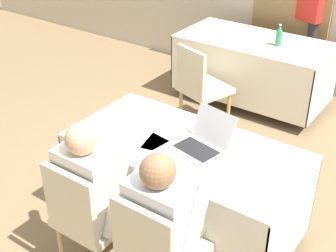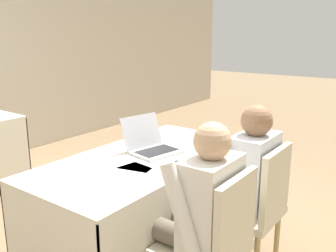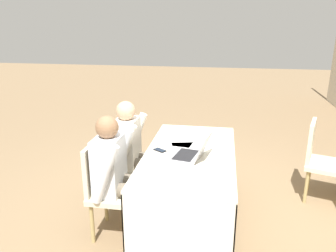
{
  "view_description": "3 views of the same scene",
  "coord_description": "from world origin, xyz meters",
  "px_view_note": "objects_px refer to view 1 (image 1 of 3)",
  "views": [
    {
      "loc": [
        1.48,
        -2.29,
        2.49
      ],
      "look_at": [
        0.0,
        -0.21,
        1.0
      ],
      "focal_mm": 50.0,
      "sensor_mm": 36.0,
      "label": 1
    },
    {
      "loc": [
        -1.88,
        -1.59,
        1.59
      ],
      "look_at": [
        0.0,
        -0.21,
        1.0
      ],
      "focal_mm": 40.0,
      "sensor_mm": 36.0,
      "label": 2
    },
    {
      "loc": [
        2.83,
        0.27,
        1.91
      ],
      "look_at": [
        0.0,
        -0.21,
        1.0
      ],
      "focal_mm": 35.0,
      "sensor_mm": 36.0,
      "label": 3
    }
  ],
  "objects_px": {
    "chair_far_spare": "(200,85)",
    "person_checkered_shirt": "(96,187)",
    "cell_phone": "(161,163)",
    "person_red_shirt": "(310,14)",
    "water_bottle": "(279,36)",
    "person_white_shirt": "(166,221)",
    "chair_near_right": "(156,252)",
    "chair_near_left": "(87,215)",
    "laptop": "(202,143)"
  },
  "relations": [
    {
      "from": "person_checkered_shirt",
      "to": "person_red_shirt",
      "type": "bearing_deg",
      "value": -90.68
    },
    {
      "from": "chair_near_left",
      "to": "person_white_shirt",
      "type": "relative_size",
      "value": 0.77
    },
    {
      "from": "laptop",
      "to": "person_red_shirt",
      "type": "bearing_deg",
      "value": 108.34
    },
    {
      "from": "person_white_shirt",
      "to": "person_red_shirt",
      "type": "distance_m",
      "value": 3.58
    },
    {
      "from": "chair_far_spare",
      "to": "person_red_shirt",
      "type": "xyz_separation_m",
      "value": [
        0.49,
        1.55,
        0.42
      ]
    },
    {
      "from": "chair_near_left",
      "to": "laptop",
      "type": "bearing_deg",
      "value": -118.09
    },
    {
      "from": "water_bottle",
      "to": "person_checkered_shirt",
      "type": "height_order",
      "value": "person_checkered_shirt"
    },
    {
      "from": "laptop",
      "to": "water_bottle",
      "type": "distance_m",
      "value": 2.2
    },
    {
      "from": "cell_phone",
      "to": "person_white_shirt",
      "type": "height_order",
      "value": "person_white_shirt"
    },
    {
      "from": "person_white_shirt",
      "to": "chair_far_spare",
      "type": "bearing_deg",
      "value": -63.19
    },
    {
      "from": "water_bottle",
      "to": "chair_near_left",
      "type": "distance_m",
      "value": 2.93
    },
    {
      "from": "laptop",
      "to": "person_checkered_shirt",
      "type": "height_order",
      "value": "person_checkered_shirt"
    },
    {
      "from": "cell_phone",
      "to": "person_red_shirt",
      "type": "height_order",
      "value": "person_red_shirt"
    },
    {
      "from": "cell_phone",
      "to": "person_red_shirt",
      "type": "distance_m",
      "value": 3.22
    },
    {
      "from": "chair_near_right",
      "to": "person_checkered_shirt",
      "type": "bearing_deg",
      "value": -10.46
    },
    {
      "from": "chair_near_left",
      "to": "chair_far_spare",
      "type": "distance_m",
      "value": 2.14
    },
    {
      "from": "cell_phone",
      "to": "chair_near_right",
      "type": "distance_m",
      "value": 0.58
    },
    {
      "from": "cell_phone",
      "to": "water_bottle",
      "type": "distance_m",
      "value": 2.49
    },
    {
      "from": "water_bottle",
      "to": "chair_near_left",
      "type": "bearing_deg",
      "value": -89.94
    },
    {
      "from": "cell_phone",
      "to": "laptop",
      "type": "bearing_deg",
      "value": 101.94
    },
    {
      "from": "water_bottle",
      "to": "chair_near_right",
      "type": "height_order",
      "value": "water_bottle"
    },
    {
      "from": "chair_near_left",
      "to": "person_red_shirt",
      "type": "relative_size",
      "value": 0.56
    },
    {
      "from": "water_bottle",
      "to": "laptop",
      "type": "bearing_deg",
      "value": -79.6
    },
    {
      "from": "cell_phone",
      "to": "person_checkered_shirt",
      "type": "height_order",
      "value": "person_checkered_shirt"
    },
    {
      "from": "chair_near_left",
      "to": "chair_far_spare",
      "type": "xyz_separation_m",
      "value": [
        -0.45,
        2.09,
        0.0
      ]
    },
    {
      "from": "water_bottle",
      "to": "person_red_shirt",
      "type": "distance_m",
      "value": 0.74
    },
    {
      "from": "chair_near_left",
      "to": "person_red_shirt",
      "type": "distance_m",
      "value": 3.67
    },
    {
      "from": "chair_near_right",
      "to": "person_red_shirt",
      "type": "bearing_deg",
      "value": -81.98
    },
    {
      "from": "water_bottle",
      "to": "person_white_shirt",
      "type": "height_order",
      "value": "person_white_shirt"
    },
    {
      "from": "chair_far_spare",
      "to": "laptop",
      "type": "bearing_deg",
      "value": 139.66
    },
    {
      "from": "person_checkered_shirt",
      "to": "chair_far_spare",
      "type": "bearing_deg",
      "value": -77.24
    },
    {
      "from": "water_bottle",
      "to": "chair_near_right",
      "type": "distance_m",
      "value": 2.98
    },
    {
      "from": "chair_far_spare",
      "to": "person_checkered_shirt",
      "type": "height_order",
      "value": "person_checkered_shirt"
    },
    {
      "from": "chair_near_right",
      "to": "person_checkered_shirt",
      "type": "distance_m",
      "value": 0.59
    },
    {
      "from": "chair_near_right",
      "to": "chair_far_spare",
      "type": "distance_m",
      "value": 2.32
    },
    {
      "from": "person_checkered_shirt",
      "to": "chair_near_right",
      "type": "bearing_deg",
      "value": 169.54
    },
    {
      "from": "chair_near_right",
      "to": "person_checkered_shirt",
      "type": "xyz_separation_m",
      "value": [
        -0.56,
        0.1,
        0.16
      ]
    },
    {
      "from": "chair_near_left",
      "to": "person_white_shirt",
      "type": "distance_m",
      "value": 0.59
    },
    {
      "from": "person_white_shirt",
      "to": "person_checkered_shirt",
      "type": "bearing_deg",
      "value": 0.0
    },
    {
      "from": "chair_near_right",
      "to": "person_checkered_shirt",
      "type": "height_order",
      "value": "person_checkered_shirt"
    },
    {
      "from": "water_bottle",
      "to": "person_red_shirt",
      "type": "relative_size",
      "value": 0.14
    },
    {
      "from": "chair_far_spare",
      "to": "person_white_shirt",
      "type": "distance_m",
      "value": 2.24
    },
    {
      "from": "cell_phone",
      "to": "person_red_shirt",
      "type": "relative_size",
      "value": 0.09
    },
    {
      "from": "water_bottle",
      "to": "cell_phone",
      "type": "bearing_deg",
      "value": -83.62
    },
    {
      "from": "chair_far_spare",
      "to": "person_checkered_shirt",
      "type": "xyz_separation_m",
      "value": [
        0.45,
        -1.99,
        0.16
      ]
    },
    {
      "from": "chair_near_right",
      "to": "chair_near_left",
      "type": "bearing_deg",
      "value": 0.0
    },
    {
      "from": "laptop",
      "to": "cell_phone",
      "type": "height_order",
      "value": "laptop"
    },
    {
      "from": "person_checkered_shirt",
      "to": "person_white_shirt",
      "type": "relative_size",
      "value": 1.0
    },
    {
      "from": "chair_near_left",
      "to": "person_white_shirt",
      "type": "height_order",
      "value": "person_white_shirt"
    },
    {
      "from": "chair_near_right",
      "to": "chair_far_spare",
      "type": "bearing_deg",
      "value": -64.33
    }
  ]
}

